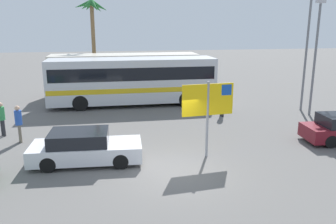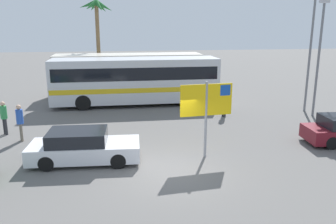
{
  "view_description": "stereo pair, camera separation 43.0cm",
  "coord_description": "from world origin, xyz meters",
  "px_view_note": "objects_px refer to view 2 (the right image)",
  "views": [
    {
      "loc": [
        -2.34,
        -12.01,
        5.45
      ],
      "look_at": [
        0.5,
        3.96,
        1.3
      ],
      "focal_mm": 37.07,
      "sensor_mm": 36.0,
      "label": 1
    },
    {
      "loc": [
        -1.92,
        -12.08,
        5.45
      ],
      "look_at": [
        0.5,
        3.96,
        1.3
      ],
      "focal_mm": 37.07,
      "sensor_mm": 36.0,
      "label": 2
    }
  ],
  "objects_px": {
    "bus_rear_coach": "(129,72)",
    "pedestrian_by_bus": "(4,115)",
    "car_white": "(83,147)",
    "ferry_sign": "(207,103)",
    "pedestrian_near_sign": "(224,101)",
    "pedestrian_crossing_lot": "(20,120)",
    "bus_front_coach": "(135,79)"
  },
  "relations": [
    {
      "from": "bus_front_coach",
      "to": "bus_rear_coach",
      "type": "xyz_separation_m",
      "value": [
        -0.31,
        3.44,
        0.0
      ]
    },
    {
      "from": "car_white",
      "to": "bus_front_coach",
      "type": "bearing_deg",
      "value": 77.87
    },
    {
      "from": "pedestrian_crossing_lot",
      "to": "pedestrian_near_sign",
      "type": "height_order",
      "value": "pedestrian_crossing_lot"
    },
    {
      "from": "bus_front_coach",
      "to": "bus_rear_coach",
      "type": "height_order",
      "value": "same"
    },
    {
      "from": "ferry_sign",
      "to": "pedestrian_near_sign",
      "type": "height_order",
      "value": "ferry_sign"
    },
    {
      "from": "pedestrian_by_bus",
      "to": "ferry_sign",
      "type": "bearing_deg",
      "value": -65.55
    },
    {
      "from": "bus_rear_coach",
      "to": "pedestrian_near_sign",
      "type": "bearing_deg",
      "value": -54.74
    },
    {
      "from": "bus_rear_coach",
      "to": "pedestrian_by_bus",
      "type": "distance_m",
      "value": 11.37
    },
    {
      "from": "bus_front_coach",
      "to": "ferry_sign",
      "type": "relative_size",
      "value": 3.49
    },
    {
      "from": "bus_rear_coach",
      "to": "ferry_sign",
      "type": "xyz_separation_m",
      "value": [
        2.64,
        -13.65,
        0.54
      ]
    },
    {
      "from": "bus_front_coach",
      "to": "bus_rear_coach",
      "type": "bearing_deg",
      "value": 95.23
    },
    {
      "from": "pedestrian_crossing_lot",
      "to": "pedestrian_near_sign",
      "type": "distance_m",
      "value": 11.25
    },
    {
      "from": "bus_rear_coach",
      "to": "car_white",
      "type": "xyz_separation_m",
      "value": [
        -2.41,
        -13.45,
        -1.15
      ]
    },
    {
      "from": "car_white",
      "to": "pedestrian_by_bus",
      "type": "height_order",
      "value": "pedestrian_by_bus"
    },
    {
      "from": "car_white",
      "to": "pedestrian_near_sign",
      "type": "relative_size",
      "value": 2.74
    },
    {
      "from": "bus_front_coach",
      "to": "pedestrian_crossing_lot",
      "type": "xyz_separation_m",
      "value": [
        -5.87,
        -6.94,
        -0.73
      ]
    },
    {
      "from": "pedestrian_near_sign",
      "to": "car_white",
      "type": "bearing_deg",
      "value": 15.5
    },
    {
      "from": "ferry_sign",
      "to": "pedestrian_crossing_lot",
      "type": "xyz_separation_m",
      "value": [
        -8.19,
        3.28,
        -1.27
      ]
    },
    {
      "from": "pedestrian_crossing_lot",
      "to": "pedestrian_by_bus",
      "type": "relative_size",
      "value": 1.04
    },
    {
      "from": "bus_front_coach",
      "to": "car_white",
      "type": "xyz_separation_m",
      "value": [
        -2.72,
        -10.01,
        -1.15
      ]
    },
    {
      "from": "car_white",
      "to": "ferry_sign",
      "type": "bearing_deg",
      "value": 0.79
    },
    {
      "from": "ferry_sign",
      "to": "pedestrian_crossing_lot",
      "type": "distance_m",
      "value": 8.92
    },
    {
      "from": "car_white",
      "to": "pedestrian_by_bus",
      "type": "distance_m",
      "value": 5.98
    },
    {
      "from": "bus_rear_coach",
      "to": "pedestrian_near_sign",
      "type": "height_order",
      "value": "bus_rear_coach"
    },
    {
      "from": "pedestrian_by_bus",
      "to": "bus_rear_coach",
      "type": "bearing_deg",
      "value": 14.43
    },
    {
      "from": "pedestrian_by_bus",
      "to": "pedestrian_near_sign",
      "type": "bearing_deg",
      "value": -31.98
    },
    {
      "from": "bus_rear_coach",
      "to": "pedestrian_by_bus",
      "type": "relative_size",
      "value": 6.54
    },
    {
      "from": "bus_rear_coach",
      "to": "pedestrian_crossing_lot",
      "type": "bearing_deg",
      "value": -118.15
    },
    {
      "from": "pedestrian_by_bus",
      "to": "pedestrian_near_sign",
      "type": "distance_m",
      "value": 12.06
    },
    {
      "from": "ferry_sign",
      "to": "pedestrian_near_sign",
      "type": "distance_m",
      "value": 6.81
    },
    {
      "from": "ferry_sign",
      "to": "car_white",
      "type": "distance_m",
      "value": 5.33
    },
    {
      "from": "ferry_sign",
      "to": "pedestrian_by_bus",
      "type": "height_order",
      "value": "ferry_sign"
    }
  ]
}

